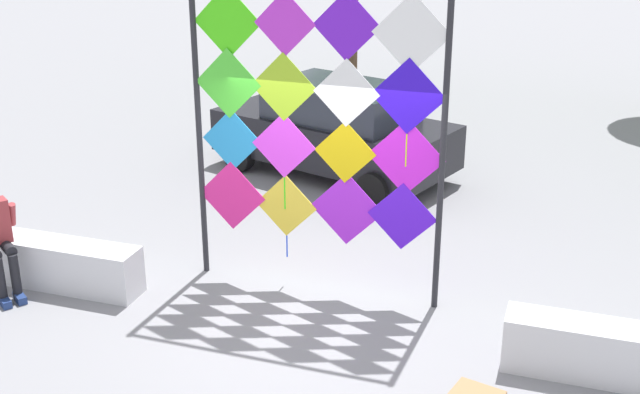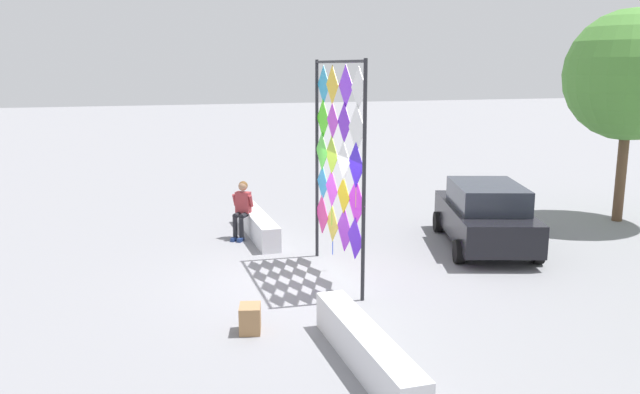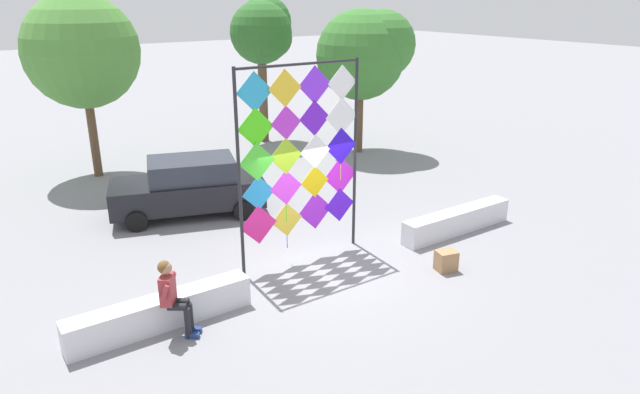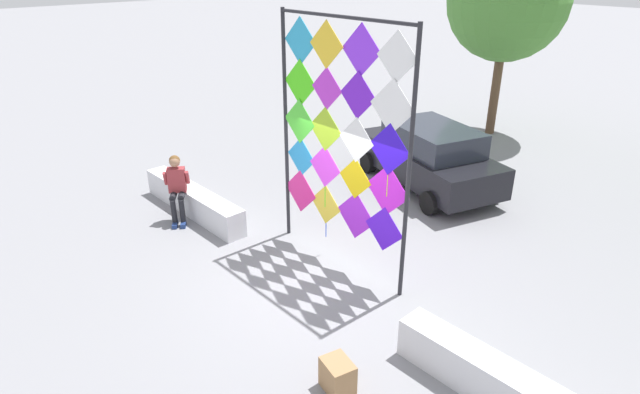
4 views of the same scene
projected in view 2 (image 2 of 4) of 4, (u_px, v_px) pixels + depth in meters
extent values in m
plane|color=gray|center=(306.00, 283.00, 12.61)|extent=(120.00, 120.00, 0.00)
cube|color=silver|center=(257.00, 225.00, 16.02)|extent=(3.31, 0.45, 0.58)
cube|color=silver|center=(366.00, 350.00, 8.97)|extent=(3.31, 0.45, 0.58)
cylinder|color=#232328|center=(317.00, 161.00, 13.94)|extent=(0.07, 0.07, 4.33)
cylinder|color=#232328|center=(364.00, 184.00, 11.23)|extent=(0.07, 0.07, 4.33)
cylinder|color=#232328|center=(339.00, 62.00, 12.16)|extent=(2.89, 0.07, 0.06)
cube|color=#E02284|center=(322.00, 214.00, 13.80)|extent=(0.86, 0.02, 0.86)
cube|color=yellow|center=(332.00, 224.00, 13.17)|extent=(0.77, 0.02, 0.77)
cylinder|color=blue|center=(333.00, 248.00, 13.27)|extent=(0.02, 0.02, 0.28)
cube|color=#9922D8|center=(344.00, 230.00, 12.46)|extent=(0.88, 0.02, 0.88)
cube|color=#4D14DF|center=(355.00, 238.00, 11.84)|extent=(0.80, 0.02, 0.80)
cube|color=#238DD8|center=(323.00, 183.00, 13.63)|extent=(0.75, 0.02, 0.75)
cube|color=#E23BF0|center=(332.00, 188.00, 13.02)|extent=(0.77, 0.02, 0.77)
cylinder|color=#27E516|center=(332.00, 216.00, 13.14)|extent=(0.02, 0.02, 0.40)
cube|color=gold|center=(343.00, 195.00, 12.34)|extent=(0.72, 0.02, 0.72)
cube|color=#C31FD7|center=(356.00, 202.00, 11.69)|extent=(0.88, 0.02, 0.88)
cylinder|color=#2CE516|center=(356.00, 235.00, 11.82)|extent=(0.02, 0.02, 0.38)
cube|color=#4BD633|center=(322.00, 151.00, 13.50)|extent=(0.81, 0.02, 0.81)
cube|color=#9FCE24|center=(332.00, 155.00, 12.87)|extent=(0.78, 0.02, 0.78)
cube|color=white|center=(343.00, 161.00, 12.19)|extent=(0.76, 0.02, 0.76)
cube|color=#2D0FD7|center=(356.00, 165.00, 11.55)|extent=(0.83, 0.02, 0.83)
cylinder|color=#C6E516|center=(356.00, 197.00, 11.67)|extent=(0.02, 0.02, 0.37)
cube|color=#44E215|center=(323.00, 119.00, 13.36)|extent=(0.82, 0.02, 0.82)
cylinder|color=#B616E5|center=(323.00, 146.00, 13.48)|extent=(0.02, 0.02, 0.33)
cube|color=#B82ECF|center=(333.00, 120.00, 12.71)|extent=(0.71, 0.02, 0.71)
cube|color=#6519D1|center=(344.00, 123.00, 12.06)|extent=(0.76, 0.02, 0.76)
cube|color=white|center=(357.00, 128.00, 11.41)|extent=(0.85, 0.02, 0.85)
cylinder|color=#16ACE5|center=(357.00, 160.00, 11.53)|extent=(0.02, 0.02, 0.28)
cube|color=#279ED0|center=(324.00, 85.00, 13.21)|extent=(0.80, 0.02, 0.80)
cube|color=yellow|center=(332.00, 85.00, 12.58)|extent=(0.77, 0.02, 0.77)
cylinder|color=blue|center=(333.00, 110.00, 12.68)|extent=(0.02, 0.02, 0.23)
cube|color=#802BF8|center=(346.00, 86.00, 11.90)|extent=(0.80, 0.02, 0.80)
cube|color=white|center=(359.00, 88.00, 11.25)|extent=(0.75, 0.02, 0.75)
cylinder|color=black|center=(235.00, 229.00, 15.61)|extent=(0.11, 0.11, 0.58)
cylinder|color=black|center=(238.00, 215.00, 15.69)|extent=(0.33, 0.29, 0.13)
cube|color=navy|center=(234.00, 239.00, 15.60)|extent=(0.25, 0.22, 0.09)
cylinder|color=black|center=(241.00, 229.00, 15.55)|extent=(0.11, 0.11, 0.58)
cylinder|color=black|center=(244.00, 215.00, 15.64)|extent=(0.33, 0.29, 0.13)
cube|color=navy|center=(241.00, 240.00, 15.55)|extent=(0.25, 0.22, 0.09)
cube|color=#993338|center=(243.00, 202.00, 15.75)|extent=(0.37, 0.41, 0.52)
sphere|color=#A37556|center=(243.00, 186.00, 15.67)|extent=(0.22, 0.22, 0.22)
sphere|color=brown|center=(243.00, 186.00, 15.68)|extent=(0.22, 0.22, 0.22)
cylinder|color=#993338|center=(235.00, 200.00, 15.79)|extent=(0.19, 0.17, 0.31)
cylinder|color=#993338|center=(251.00, 201.00, 15.65)|extent=(0.19, 0.17, 0.31)
cube|color=black|center=(484.00, 221.00, 15.03)|extent=(4.27, 2.82, 0.70)
cube|color=#282D38|center=(487.00, 196.00, 14.77)|extent=(2.56, 2.09, 0.56)
cylinder|color=black|center=(438.00, 222.00, 16.43)|extent=(0.56, 0.36, 0.53)
cylinder|color=black|center=(504.00, 222.00, 16.41)|extent=(0.56, 0.36, 0.53)
cylinder|color=black|center=(459.00, 251.00, 13.80)|extent=(0.56, 0.36, 0.53)
cylinder|color=black|center=(537.00, 252.00, 13.78)|extent=(0.56, 0.36, 0.53)
cube|color=#9E754C|center=(250.00, 319.00, 10.24)|extent=(0.49, 0.43, 0.44)
cylinder|color=brown|center=(622.00, 168.00, 17.36)|extent=(0.27, 0.27, 2.92)
sphere|color=#4C8938|center=(631.00, 75.00, 16.85)|extent=(3.46, 3.46, 3.46)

